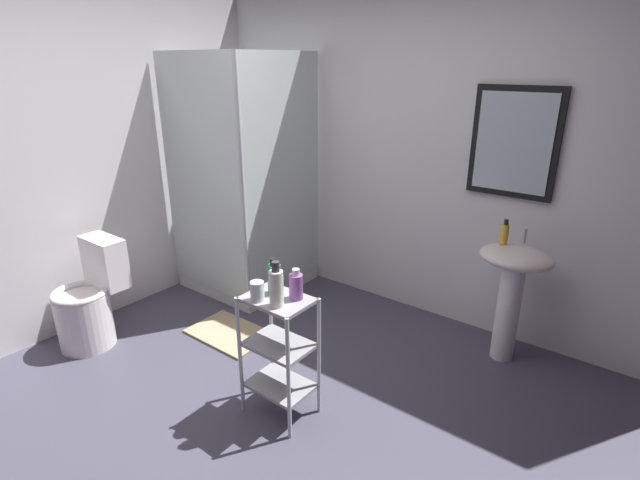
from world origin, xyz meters
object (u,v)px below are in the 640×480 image
pedestal_sink (512,281)px  storage_cart (279,347)px  conditioner_bottle_purple (296,286)px  body_wash_bottle_green (274,278)px  lotion_bottle_white (276,287)px  bath_mat (230,333)px  shower_stall (247,239)px  rinse_cup (257,291)px  hand_soap_bottle (505,233)px  toilet (90,303)px

pedestal_sink → storage_cart: pedestal_sink is taller
conditioner_bottle_purple → body_wash_bottle_green: body_wash_bottle_green is taller
lotion_bottle_white → bath_mat: lotion_bottle_white is taller
conditioner_bottle_purple → bath_mat: 1.29m
pedestal_sink → body_wash_bottle_green: (-0.90, -1.30, 0.25)m
shower_stall → lotion_bottle_white: shower_stall is taller
pedestal_sink → storage_cart: size_ratio=1.09×
shower_stall → rinse_cup: bearing=-42.1°
pedestal_sink → storage_cart: 1.59m
hand_soap_bottle → rinse_cup: bearing=-119.5°
conditioner_bottle_purple → pedestal_sink: bearing=59.1°
shower_stall → hand_soap_bottle: 2.13m
conditioner_bottle_purple → body_wash_bottle_green: (-0.13, -0.02, 0.01)m
lotion_bottle_white → hand_soap_bottle: bearing=64.1°
conditioner_bottle_purple → rinse_cup: size_ratio=1.62×
pedestal_sink → conditioner_bottle_purple: bearing=-120.9°
storage_cart → hand_soap_bottle: 1.62m
lotion_bottle_white → body_wash_bottle_green: size_ratio=1.22×
rinse_cup → bath_mat: bearing=149.6°
toilet → storage_cart: size_ratio=1.03×
shower_stall → storage_cart: 1.68m
toilet → hand_soap_bottle: hand_soap_bottle is taller
toilet → storage_cart: (1.57, 0.27, 0.12)m
hand_soap_bottle → body_wash_bottle_green: (-0.80, -1.33, -0.05)m
conditioner_bottle_purple → storage_cart: bearing=-144.3°
storage_cart → lotion_bottle_white: bearing=-49.0°
bath_mat → lotion_bottle_white: bearing=-26.1°
lotion_bottle_white → bath_mat: (-0.92, 0.45, -0.84)m
shower_stall → conditioner_bottle_purple: size_ratio=11.68×
toilet → pedestal_sink: bearing=33.6°
lotion_bottle_white → pedestal_sink: bearing=60.6°
shower_stall → conditioner_bottle_purple: shower_stall is taller
rinse_cup → toilet: bearing=-172.8°
lotion_bottle_white → rinse_cup: lotion_bottle_white is taller
pedestal_sink → bath_mat: (-1.71, -0.95, -0.57)m
hand_soap_bottle → lotion_bottle_white: (-0.69, -1.43, -0.03)m
conditioner_bottle_purple → body_wash_bottle_green: 0.14m
pedestal_sink → hand_soap_bottle: 0.32m
pedestal_sink → rinse_cup: 1.70m
storage_cart → bath_mat: bearing=155.9°
shower_stall → toilet: (-0.26, -1.32, -0.15)m
shower_stall → lotion_bottle_white: bearing=-39.0°
bath_mat → body_wash_bottle_green: bearing=-23.4°
storage_cart → lotion_bottle_white: (0.06, -0.06, 0.41)m
lotion_bottle_white → storage_cart: bearing=131.0°
shower_stall → body_wash_bottle_green: (1.26, -1.01, 0.37)m
lotion_bottle_white → toilet: bearing=-172.9°
pedestal_sink → toilet: 2.92m
hand_soap_bottle → bath_mat: (-1.62, -0.98, -0.87)m
shower_stall → conditioner_bottle_purple: (1.40, -0.99, 0.35)m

